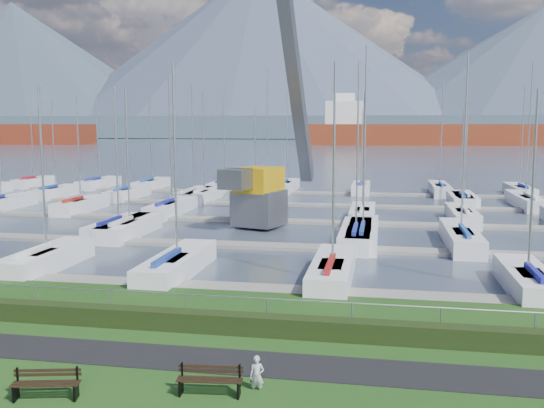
% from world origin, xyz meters
% --- Properties ---
extents(path, '(160.00, 2.00, 0.04)m').
position_xyz_m(path, '(0.00, -3.00, 0.01)').
color(path, black).
rests_on(path, grass).
extents(water, '(800.00, 540.00, 0.20)m').
position_xyz_m(water, '(0.00, 260.00, -0.40)').
color(water, '#3D495A').
extents(hedge, '(80.00, 0.70, 0.70)m').
position_xyz_m(hedge, '(0.00, -0.40, 0.35)').
color(hedge, black).
rests_on(hedge, grass).
extents(fence, '(80.00, 0.04, 0.04)m').
position_xyz_m(fence, '(0.00, 0.00, 1.20)').
color(fence, gray).
rests_on(fence, grass).
extents(foothill, '(900.00, 80.00, 12.00)m').
position_xyz_m(foothill, '(0.00, 330.00, 6.00)').
color(foothill, '#495D6C').
rests_on(foothill, water).
extents(mountains, '(1190.00, 360.00, 115.00)m').
position_xyz_m(mountains, '(7.35, 404.62, 46.68)').
color(mountains, '#3C4A59').
rests_on(mountains, water).
extents(docks, '(90.00, 41.60, 0.25)m').
position_xyz_m(docks, '(0.00, 26.00, -0.22)').
color(docks, slate).
rests_on(docks, water).
extents(bench_left, '(1.85, 0.81, 0.85)m').
position_xyz_m(bench_left, '(-2.86, -6.36, 0.42)').
color(bench_left, black).
rests_on(bench_left, grass).
extents(bench_right, '(1.83, 0.59, 0.85)m').
position_xyz_m(bench_right, '(1.42, -5.34, 0.42)').
color(bench_right, black).
rests_on(bench_right, grass).
extents(person, '(0.42, 0.28, 1.12)m').
position_xyz_m(person, '(2.61, -4.80, 0.56)').
color(person, '#AAABB1').
rests_on(person, grass).
extents(crane, '(5.49, 13.47, 22.35)m').
position_xyz_m(crane, '(-2.55, 24.45, 5.33)').
color(crane, '#5C5D64').
rests_on(crane, water).
extents(cargo_ship_mid, '(100.79, 28.33, 21.50)m').
position_xyz_m(cargo_ship_mid, '(21.44, 215.72, 3.54)').
color(cargo_ship_mid, maroon).
rests_on(cargo_ship_mid, water).
extents(sailboat_fleet, '(75.68, 50.16, 13.46)m').
position_xyz_m(sailboat_fleet, '(-0.63, 28.90, 5.34)').
color(sailboat_fleet, navy).
rests_on(sailboat_fleet, water).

